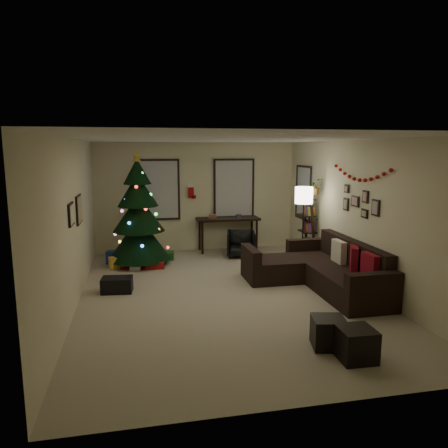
{
  "coord_description": "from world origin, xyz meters",
  "views": [
    {
      "loc": [
        -1.51,
        -7.16,
        2.52
      ],
      "look_at": [
        0.1,
        0.6,
        1.15
      ],
      "focal_mm": 34.53,
      "sensor_mm": 36.0,
      "label": 1
    }
  ],
  "objects": [
    {
      "name": "storage_bin",
      "position": [
        -1.88,
        0.48,
        0.13
      ],
      "size": [
        0.57,
        0.41,
        0.27
      ],
      "primitive_type": "cube",
      "rotation": [
        0.0,
        0.0,
        -0.1
      ],
      "color": "black",
      "rests_on": "floor"
    },
    {
      "name": "gallery",
      "position": [
        2.48,
        -0.07,
        1.57
      ],
      "size": [
        0.03,
        1.25,
        0.54
      ],
      "color": "black",
      "rests_on": "wall_right"
    },
    {
      "name": "wall_front",
      "position": [
        0.0,
        -3.5,
        1.35
      ],
      "size": [
        5.0,
        0.0,
        5.0
      ],
      "primitive_type": "plane",
      "rotation": [
        -1.57,
        0.0,
        0.0
      ],
      "color": "beige",
      "rests_on": "floor"
    },
    {
      "name": "ottoman_near",
      "position": [
        0.87,
        -2.31,
        0.19
      ],
      "size": [
        0.49,
        0.49,
        0.39
      ],
      "primitive_type": "cube",
      "rotation": [
        0.0,
        0.0,
        -0.22
      ],
      "color": "black",
      "rests_on": "floor"
    },
    {
      "name": "stocking_left",
      "position": [
        -0.14,
        3.43,
        1.51
      ],
      "size": [
        0.2,
        0.05,
        0.36
      ],
      "color": "#990F0C",
      "rests_on": "wall_back"
    },
    {
      "name": "wall_left",
      "position": [
        -2.5,
        0.0,
        1.35
      ],
      "size": [
        0.0,
        7.0,
        7.0
      ],
      "primitive_type": "plane",
      "rotation": [
        1.57,
        0.0,
        1.57
      ],
      "color": "beige",
      "rests_on": "floor"
    },
    {
      "name": "desk",
      "position": [
        0.75,
        3.22,
        0.74
      ],
      "size": [
        1.56,
        0.56,
        0.84
      ],
      "color": "black",
      "rests_on": "floor"
    },
    {
      "name": "wall_back",
      "position": [
        0.0,
        3.5,
        1.35
      ],
      "size": [
        5.0,
        0.0,
        5.0
      ],
      "primitive_type": "plane",
      "rotation": [
        1.57,
        0.0,
        0.0
      ],
      "color": "beige",
      "rests_on": "floor"
    },
    {
      "name": "window_right_wall",
      "position": [
        2.47,
        2.55,
        1.5
      ],
      "size": [
        0.06,
        0.9,
        1.3
      ],
      "color": "#728CB2",
      "rests_on": "wall_right"
    },
    {
      "name": "ceiling",
      "position": [
        0.0,
        0.0,
        2.7
      ],
      "size": [
        7.0,
        7.0,
        0.0
      ],
      "primitive_type": "plane",
      "rotation": [
        3.14,
        0.0,
        0.0
      ],
      "color": "white",
      "rests_on": "floor"
    },
    {
      "name": "art_abstract",
      "position": [
        -2.48,
        -0.31,
        1.55
      ],
      "size": [
        0.04,
        0.45,
        0.35
      ],
      "color": "black",
      "rests_on": "wall_left"
    },
    {
      "name": "presents",
      "position": [
        -1.41,
        2.23,
        0.12
      ],
      "size": [
        1.5,
        1.01,
        0.3
      ],
      "rotation": [
        0.0,
        0.0,
        -0.16
      ],
      "color": "maroon",
      "rests_on": "floor"
    },
    {
      "name": "desk_chair",
      "position": [
        0.92,
        2.57,
        0.31
      ],
      "size": [
        0.72,
        0.69,
        0.62
      ],
      "primitive_type": "imported",
      "rotation": [
        0.0,
        0.0,
        -0.23
      ],
      "color": "black",
      "rests_on": "floor"
    },
    {
      "name": "pillow_red_b",
      "position": [
        2.21,
        -0.45,
        0.64
      ],
      "size": [
        0.29,
        0.45,
        0.44
      ],
      "primitive_type": "cube",
      "rotation": [
        0.0,
        0.0,
        -0.43
      ],
      "color": "maroon",
      "rests_on": "sofa"
    },
    {
      "name": "floor",
      "position": [
        0.0,
        0.0,
        0.0
      ],
      "size": [
        7.0,
        7.0,
        0.0
      ],
      "primitive_type": "plane",
      "color": "tan",
      "rests_on": "ground"
    },
    {
      "name": "stocking_right",
      "position": [
        0.19,
        3.56,
        1.54
      ],
      "size": [
        0.2,
        0.05,
        0.36
      ],
      "color": "#990F0C",
      "rests_on": "wall_back"
    },
    {
      "name": "potted_plant",
      "position": [
        2.3,
        1.51,
        1.78
      ],
      "size": [
        0.44,
        0.39,
        0.44
      ],
      "primitive_type": "imported",
      "rotation": [
        0.0,
        0.0,
        0.13
      ],
      "color": "#4C4C4C",
      "rests_on": "bookshelf"
    },
    {
      "name": "floor_lamp",
      "position": [
        1.95,
        1.28,
        1.47
      ],
      "size": [
        0.37,
        0.37,
        1.75
      ],
      "rotation": [
        0.0,
        0.0,
        0.07
      ],
      "color": "black",
      "rests_on": "floor"
    },
    {
      "name": "ottoman_far",
      "position": [
        1.05,
        -2.7,
        0.2
      ],
      "size": [
        0.43,
        0.43,
        0.4
      ],
      "primitive_type": "cube",
      "rotation": [
        0.0,
        0.0,
        -0.03
      ],
      "color": "black",
      "rests_on": "floor"
    },
    {
      "name": "wall_right",
      "position": [
        2.5,
        0.0,
        1.35
      ],
      "size": [
        0.0,
        7.0,
        7.0
      ],
      "primitive_type": "plane",
      "rotation": [
        1.57,
        0.0,
        -1.57
      ],
      "color": "beige",
      "rests_on": "floor"
    },
    {
      "name": "garland",
      "position": [
        2.45,
        -0.07,
        2.1
      ],
      "size": [
        0.08,
        1.9,
        0.3
      ],
      "primitive_type": null,
      "color": "#A5140C",
      "rests_on": "wall_right"
    },
    {
      "name": "sofa",
      "position": [
        1.83,
        0.07,
        0.29
      ],
      "size": [
        1.93,
        2.8,
        0.88
      ],
      "color": "black",
      "rests_on": "floor"
    },
    {
      "name": "art_map",
      "position": [
        -2.48,
        0.65,
        1.49
      ],
      "size": [
        0.04,
        0.6,
        0.5
      ],
      "color": "black",
      "rests_on": "wall_left"
    },
    {
      "name": "pillow_cream",
      "position": [
        2.21,
        0.13,
        0.63
      ],
      "size": [
        0.13,
        0.42,
        0.42
      ],
      "primitive_type": "cube",
      "rotation": [
        0.0,
        0.0,
        -0.02
      ],
      "color": "beige",
      "rests_on": "sofa"
    },
    {
      "name": "christmas_tree",
      "position": [
        -1.45,
        2.35,
        1.05
      ],
      "size": [
        1.37,
        1.37,
        2.54
      ],
      "rotation": [
        0.0,
        0.0,
        0.11
      ],
      "color": "black",
      "rests_on": "floor"
    },
    {
      "name": "pillow_red_a",
      "position": [
        2.21,
        -0.97,
        0.64
      ],
      "size": [
        0.11,
        0.42,
        0.42
      ],
      "primitive_type": "cube",
      "rotation": [
        0.0,
        0.0,
        -0.01
      ],
      "color": "maroon",
      "rests_on": "sofa"
    },
    {
      "name": "bookshelf",
      "position": [
        2.3,
        1.83,
        0.81
      ],
      "size": [
        0.3,
        0.49,
        1.66
      ],
      "color": "black",
      "rests_on": "floor"
    },
    {
      "name": "window_back_left",
      "position": [
        -0.95,
        3.47,
        1.55
      ],
      "size": [
        1.05,
        0.06,
        1.5
      ],
      "color": "#728CB2",
      "rests_on": "wall_back"
    },
    {
      "name": "window_back_right",
      "position": [
        0.95,
        3.47,
        1.55
      ],
      "size": [
        1.05,
        0.06,
        1.5
      ],
      "color": "#728CB2",
      "rests_on": "wall_back"
    }
  ]
}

